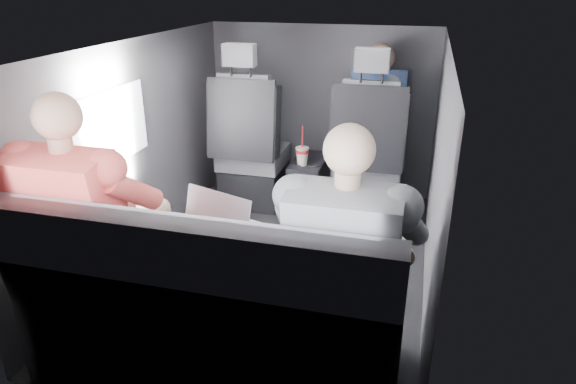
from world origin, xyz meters
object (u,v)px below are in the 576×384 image
(front_seat_left, at_px, (251,156))
(laptop_white, at_px, (118,215))
(passenger_front_right, at_px, (377,111))
(center_console, at_px, (309,184))
(soda_cup, at_px, (302,155))
(front_seat_right, at_px, (368,167))
(passenger_rear_left, at_px, (93,229))
(passenger_rear_right, at_px, (347,266))
(rear_bench, at_px, (209,325))
(laptop_silver, at_px, (225,225))
(laptop_black, at_px, (355,245))

(front_seat_left, xyz_separation_m, laptop_white, (-0.11, -1.63, 0.24))
(front_seat_left, distance_m, passenger_front_right, 1.02)
(center_console, relative_size, soda_cup, 1.64)
(center_console, bearing_deg, front_seat_right, -5.07)
(front_seat_right, relative_size, soda_cup, 4.33)
(passenger_rear_left, bearing_deg, soda_cup, 72.44)
(passenger_rear_right, bearing_deg, rear_bench, -170.45)
(center_console, distance_m, passenger_rear_left, 1.99)
(front_seat_right, bearing_deg, laptop_white, -121.93)
(soda_cup, height_order, laptop_silver, laptop_silver)
(rear_bench, bearing_deg, passenger_front_right, 77.79)
(front_seat_right, bearing_deg, soda_cup, -170.27)
(front_seat_left, relative_size, center_console, 2.64)
(center_console, distance_m, laptop_silver, 1.69)
(laptop_white, xyz_separation_m, passenger_rear_left, (-0.01, -0.18, 0.01))
(front_seat_left, height_order, center_console, front_seat_left)
(front_seat_right, height_order, rear_bench, front_seat_right)
(laptop_black, bearing_deg, front_seat_right, 94.17)
(soda_cup, xyz_separation_m, laptop_silver, (-0.01, -1.51, 0.16))
(rear_bench, bearing_deg, front_seat_right, 76.69)
(front_seat_left, distance_m, laptop_black, 1.94)
(front_seat_left, xyz_separation_m, laptop_silver, (0.42, -1.59, 0.23))
(rear_bench, height_order, soda_cup, rear_bench)
(passenger_front_right, bearing_deg, front_seat_left, -164.29)
(front_seat_left, bearing_deg, passenger_front_right, 15.71)
(passenger_rear_left, bearing_deg, laptop_silver, 21.58)
(front_seat_left, height_order, laptop_black, front_seat_left)
(passenger_front_right, bearing_deg, center_console, -154.98)
(center_console, distance_m, laptop_black, 1.82)
(front_seat_left, relative_size, passenger_rear_left, 0.99)
(front_seat_right, xyz_separation_m, center_console, (-0.45, 0.04, -0.20))
(center_console, relative_size, passenger_rear_left, 0.37)
(center_console, bearing_deg, laptop_silver, -91.13)
(soda_cup, distance_m, laptop_silver, 1.52)
(front_seat_left, distance_m, laptop_white, 1.65)
(laptop_black, height_order, passenger_front_right, passenger_front_right)
(rear_bench, relative_size, laptop_white, 3.99)
(passenger_rear_left, relative_size, passenger_front_right, 1.56)
(soda_cup, bearing_deg, laptop_black, -69.00)
(laptop_white, height_order, laptop_black, laptop_white)
(front_seat_right, relative_size, center_console, 2.64)
(laptop_silver, xyz_separation_m, passenger_front_right, (0.50, 1.85, 0.12))
(front_seat_left, height_order, laptop_white, front_seat_left)
(front_seat_right, distance_m, soda_cup, 0.49)
(laptop_white, bearing_deg, passenger_rear_right, -9.06)
(center_console, distance_m, soda_cup, 0.30)
(front_seat_right, height_order, passenger_rear_right, front_seat_right)
(laptop_black, distance_m, passenger_rear_right, 0.18)
(center_console, xyz_separation_m, laptop_black, (0.57, -1.67, 0.44))
(front_seat_left, height_order, passenger_rear_right, front_seat_left)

